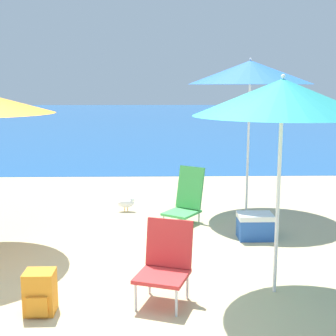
{
  "coord_description": "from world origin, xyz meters",
  "views": [
    {
      "loc": [
        0.54,
        -4.43,
        2.02
      ],
      "look_at": [
        0.68,
        1.36,
        1.0
      ],
      "focal_mm": 50.0,
      "sensor_mm": 36.0,
      "label": 1
    }
  ],
  "objects_px": {
    "cooler_box": "(255,226)",
    "beach_chair_green": "(186,199)",
    "backpack_orange": "(40,293)",
    "seagull": "(127,203)",
    "beach_chair_red": "(166,260)",
    "beach_umbrella_teal": "(282,98)",
    "beach_umbrella_blue": "(250,73)"
  },
  "relations": [
    {
      "from": "beach_chair_red",
      "to": "cooler_box",
      "type": "height_order",
      "value": "beach_chair_red"
    },
    {
      "from": "beach_chair_red",
      "to": "beach_chair_green",
      "type": "bearing_deg",
      "value": 100.97
    },
    {
      "from": "beach_umbrella_teal",
      "to": "beach_chair_green",
      "type": "bearing_deg",
      "value": 106.38
    },
    {
      "from": "cooler_box",
      "to": "beach_chair_green",
      "type": "bearing_deg",
      "value": 136.54
    },
    {
      "from": "cooler_box",
      "to": "backpack_orange",
      "type": "bearing_deg",
      "value": -139.37
    },
    {
      "from": "beach_umbrella_blue",
      "to": "beach_chair_red",
      "type": "bearing_deg",
      "value": -113.41
    },
    {
      "from": "cooler_box",
      "to": "beach_umbrella_blue",
      "type": "bearing_deg",
      "value": 83.65
    },
    {
      "from": "cooler_box",
      "to": "seagull",
      "type": "bearing_deg",
      "value": 141.78
    },
    {
      "from": "beach_chair_red",
      "to": "backpack_orange",
      "type": "xyz_separation_m",
      "value": [
        -1.13,
        -0.24,
        -0.2
      ]
    },
    {
      "from": "beach_umbrella_blue",
      "to": "cooler_box",
      "type": "xyz_separation_m",
      "value": [
        -0.16,
        -1.42,
        -2.05
      ]
    },
    {
      "from": "beach_chair_green",
      "to": "backpack_orange",
      "type": "height_order",
      "value": "beach_chair_green"
    },
    {
      "from": "beach_chair_red",
      "to": "beach_chair_green",
      "type": "distance_m",
      "value": 2.63
    },
    {
      "from": "beach_chair_red",
      "to": "seagull",
      "type": "distance_m",
      "value": 3.26
    },
    {
      "from": "beach_umbrella_blue",
      "to": "cooler_box",
      "type": "bearing_deg",
      "value": -96.35
    },
    {
      "from": "beach_chair_green",
      "to": "cooler_box",
      "type": "height_order",
      "value": "beach_chair_green"
    },
    {
      "from": "beach_umbrella_blue",
      "to": "seagull",
      "type": "distance_m",
      "value": 2.86
    },
    {
      "from": "beach_chair_red",
      "to": "seagull",
      "type": "height_order",
      "value": "beach_chair_red"
    },
    {
      "from": "backpack_orange",
      "to": "cooler_box",
      "type": "bearing_deg",
      "value": 40.63
    },
    {
      "from": "backpack_orange",
      "to": "beach_umbrella_teal",
      "type": "bearing_deg",
      "value": 9.91
    },
    {
      "from": "backpack_orange",
      "to": "cooler_box",
      "type": "height_order",
      "value": "backpack_orange"
    },
    {
      "from": "beach_chair_red",
      "to": "cooler_box",
      "type": "bearing_deg",
      "value": 74.27
    },
    {
      "from": "cooler_box",
      "to": "beach_chair_red",
      "type": "bearing_deg",
      "value": -124.59
    },
    {
      "from": "backpack_orange",
      "to": "seagull",
      "type": "height_order",
      "value": "backpack_orange"
    },
    {
      "from": "beach_umbrella_blue",
      "to": "beach_chair_red",
      "type": "relative_size",
      "value": 3.23
    },
    {
      "from": "beach_chair_red",
      "to": "backpack_orange",
      "type": "distance_m",
      "value": 1.18
    },
    {
      "from": "cooler_box",
      "to": "seagull",
      "type": "height_order",
      "value": "cooler_box"
    },
    {
      "from": "beach_chair_red",
      "to": "seagull",
      "type": "xyz_separation_m",
      "value": [
        -0.57,
        3.2,
        -0.26
      ]
    },
    {
      "from": "beach_chair_green",
      "to": "seagull",
      "type": "distance_m",
      "value": 1.13
    },
    {
      "from": "beach_chair_green",
      "to": "backpack_orange",
      "type": "relative_size",
      "value": 2.09
    },
    {
      "from": "beach_umbrella_teal",
      "to": "seagull",
      "type": "distance_m",
      "value": 3.9
    },
    {
      "from": "backpack_orange",
      "to": "cooler_box",
      "type": "xyz_separation_m",
      "value": [
        2.36,
        2.03,
        -0.02
      ]
    },
    {
      "from": "beach_chair_red",
      "to": "backpack_orange",
      "type": "height_order",
      "value": "beach_chair_red"
    }
  ]
}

